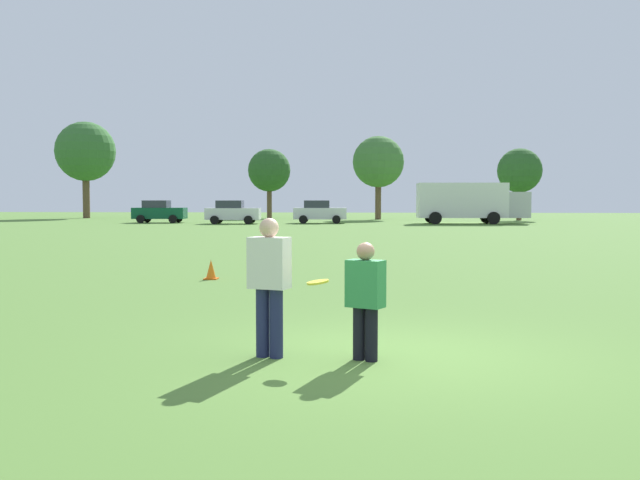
% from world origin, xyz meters
% --- Properties ---
extents(ground_plane, '(184.58, 184.58, 0.00)m').
position_xyz_m(ground_plane, '(0.00, 0.00, 0.00)').
color(ground_plane, '#517A33').
extents(player_thrower, '(0.54, 0.40, 1.71)m').
position_xyz_m(player_thrower, '(-1.52, -0.23, 0.97)').
color(player_thrower, '#1E234C').
rests_on(player_thrower, ground).
extents(player_defender, '(0.50, 0.41, 1.43)m').
position_xyz_m(player_defender, '(-0.34, -0.31, 0.80)').
color(player_defender, black).
rests_on(player_defender, ground).
extents(frisbee, '(0.27, 0.27, 0.07)m').
position_xyz_m(frisbee, '(-0.92, -0.31, 0.94)').
color(frisbee, yellow).
extents(traffic_cone, '(0.32, 0.32, 0.48)m').
position_xyz_m(traffic_cone, '(-4.25, 8.07, 0.23)').
color(traffic_cone, '#D8590C').
rests_on(traffic_cone, ground).
extents(parked_car_near_left, '(4.29, 2.40, 1.82)m').
position_xyz_m(parked_car_near_left, '(-18.13, 47.81, 0.92)').
color(parked_car_near_left, '#0C4C2D').
rests_on(parked_car_near_left, ground).
extents(parked_car_mid_left, '(4.29, 2.40, 1.82)m').
position_xyz_m(parked_car_mid_left, '(-11.67, 45.96, 0.92)').
color(parked_car_mid_left, silver).
rests_on(parked_car_mid_left, ground).
extents(parked_car_center, '(4.29, 2.40, 1.82)m').
position_xyz_m(parked_car_center, '(-5.01, 47.77, 0.92)').
color(parked_car_center, silver).
rests_on(parked_car_center, ground).
extents(box_truck, '(8.62, 3.32, 3.18)m').
position_xyz_m(box_truck, '(6.78, 47.49, 1.75)').
color(box_truck, white).
rests_on(box_truck, ground).
extents(tree_west_oak, '(5.97, 5.97, 9.71)m').
position_xyz_m(tree_west_oak, '(-29.80, 60.92, 6.68)').
color(tree_west_oak, brown).
rests_on(tree_west_oak, ground).
extents(tree_west_maple, '(4.27, 4.27, 6.94)m').
position_xyz_m(tree_west_maple, '(-11.28, 62.09, 4.77)').
color(tree_west_maple, brown).
rests_on(tree_west_maple, ground).
extents(tree_center_elm, '(4.84, 4.84, 7.86)m').
position_xyz_m(tree_center_elm, '(-0.37, 58.76, 5.41)').
color(tree_center_elm, brown).
rests_on(tree_center_elm, ground).
extents(tree_east_birch, '(4.00, 4.00, 6.51)m').
position_xyz_m(tree_east_birch, '(12.38, 57.00, 4.48)').
color(tree_east_birch, brown).
rests_on(tree_east_birch, ground).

